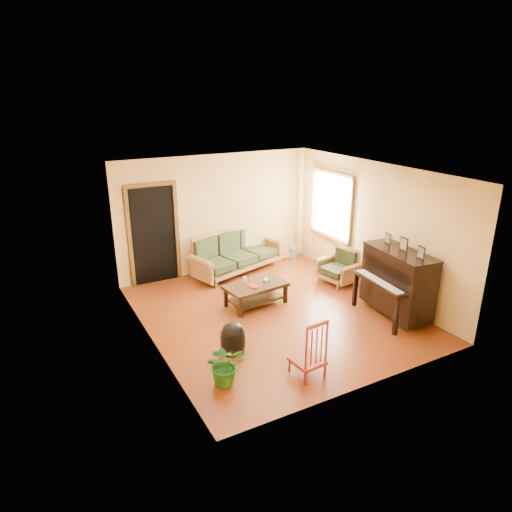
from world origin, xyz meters
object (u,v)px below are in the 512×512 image
coffee_table (256,295)px  red_chair (308,347)px  armchair (338,266)px  footstool (233,341)px  ceramic_crock (293,252)px  sofa (237,253)px  piano (397,283)px  potted_plant (225,365)px

coffee_table → red_chair: size_ratio=1.28×
armchair → red_chair: size_ratio=0.83×
red_chair → armchair: bearing=40.7°
footstool → red_chair: bearing=-56.9°
armchair → footstool: bearing=-165.6°
footstool → ceramic_crock: bearing=45.3°
sofa → piano: (1.60, -3.23, 0.16)m
sofa → ceramic_crock: size_ratio=8.14×
sofa → footstool: (-1.54, -2.98, -0.27)m
footstool → ceramic_crock: size_ratio=1.51×
sofa → piano: piano is taller
piano → footstool: (-3.13, 0.25, -0.43)m
armchair → footstool: size_ratio=1.88×
sofa → armchair: (1.60, -1.56, -0.08)m
sofa → coffee_table: size_ratio=1.85×
armchair → footstool: (-3.13, -1.42, -0.18)m
coffee_table → armchair: (2.02, 0.12, 0.16)m
armchair → red_chair: 3.48m
sofa → coffee_table: bearing=-120.9°
coffee_table → piano: bearing=-37.6°
footstool → coffee_table: bearing=49.7°
coffee_table → potted_plant: potted_plant is taller
ceramic_crock → potted_plant: 5.29m
ceramic_crock → sofa: bearing=-172.8°
potted_plant → red_chair: bearing=-17.4°
coffee_table → armchair: size_ratio=1.55×
sofa → ceramic_crock: sofa is taller
coffee_table → ceramic_crock: bearing=42.5°
sofa → footstool: bearing=-133.8°
armchair → footstool: 3.45m
coffee_table → armchair: 2.03m
red_chair → ceramic_crock: red_chair is taller
footstool → red_chair: 1.27m
armchair → piano: size_ratio=0.54×
piano → potted_plant: (-3.58, -0.43, -0.31)m
red_chair → ceramic_crock: (2.48, 4.23, -0.32)m
sofa → potted_plant: size_ratio=3.53×
armchair → potted_plant: bearing=-159.4°
armchair → piano: 1.69m
sofa → ceramic_crock: (1.62, 0.21, -0.33)m
footstool → armchair: bearing=24.4°
coffee_table → footstool: bearing=-130.3°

